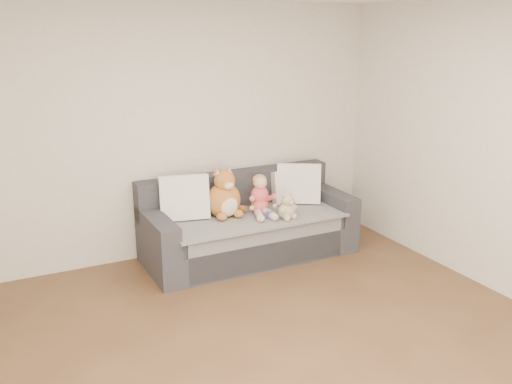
# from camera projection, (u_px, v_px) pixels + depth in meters

# --- Properties ---
(room_shell) EXTENTS (5.00, 5.00, 5.00)m
(room_shell) POSITION_uv_depth(u_px,v_px,m) (274.00, 180.00, 4.10)
(room_shell) COLOR brown
(room_shell) RESTS_ON ground
(sofa) EXTENTS (2.20, 0.94, 0.85)m
(sofa) POSITION_uv_depth(u_px,v_px,m) (248.00, 227.00, 6.03)
(sofa) COLOR #2B2B30
(sofa) RESTS_ON ground
(cushion_left) EXTENTS (0.53, 0.33, 0.47)m
(cushion_left) POSITION_uv_depth(u_px,v_px,m) (184.00, 197.00, 5.74)
(cushion_left) COLOR white
(cushion_left) RESTS_ON sofa
(cushion_right_back) EXTENTS (0.40, 0.19, 0.37)m
(cushion_right_back) POSITION_uv_depth(u_px,v_px,m) (289.00, 186.00, 6.30)
(cushion_right_back) COLOR white
(cushion_right_back) RESTS_ON sofa
(cushion_right_front) EXTENTS (0.52, 0.43, 0.45)m
(cushion_right_front) POSITION_uv_depth(u_px,v_px,m) (299.00, 183.00, 6.27)
(cushion_right_front) COLOR white
(cushion_right_front) RESTS_ON sofa
(toddler) EXTENTS (0.29, 0.43, 0.42)m
(toddler) POSITION_uv_depth(u_px,v_px,m) (261.00, 198.00, 5.91)
(toddler) COLOR #DF4E50
(toddler) RESTS_ON sofa
(plush_cat) EXTENTS (0.44, 0.38, 0.55)m
(plush_cat) POSITION_uv_depth(u_px,v_px,m) (225.00, 197.00, 5.84)
(plush_cat) COLOR #B67328
(plush_cat) RESTS_ON sofa
(teddy_bear) EXTENTS (0.22, 0.18, 0.28)m
(teddy_bear) POSITION_uv_depth(u_px,v_px,m) (287.00, 208.00, 5.77)
(teddy_bear) COLOR tan
(teddy_bear) RESTS_ON sofa
(plush_cow) EXTENTS (0.14, 0.20, 0.17)m
(plush_cow) POSITION_uv_depth(u_px,v_px,m) (287.00, 206.00, 5.97)
(plush_cow) COLOR white
(plush_cow) RESTS_ON sofa
(sippy_cup) EXTENTS (0.10, 0.07, 0.11)m
(sippy_cup) POSITION_uv_depth(u_px,v_px,m) (269.00, 213.00, 5.79)
(sippy_cup) COLOR #5C399E
(sippy_cup) RESTS_ON sofa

